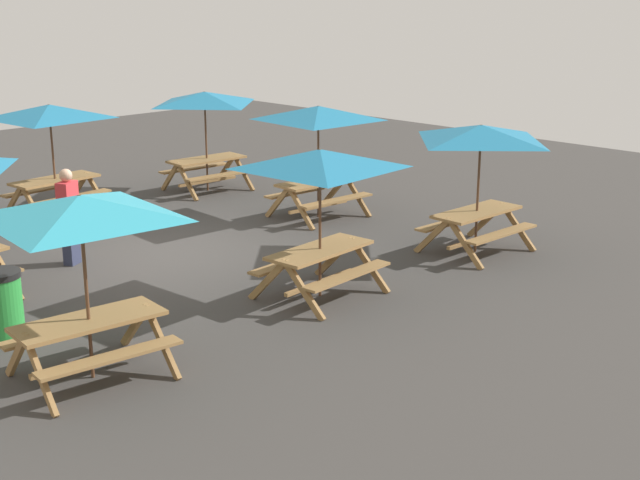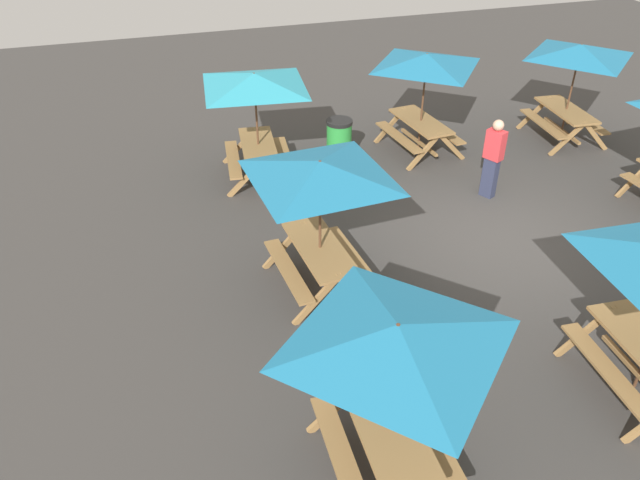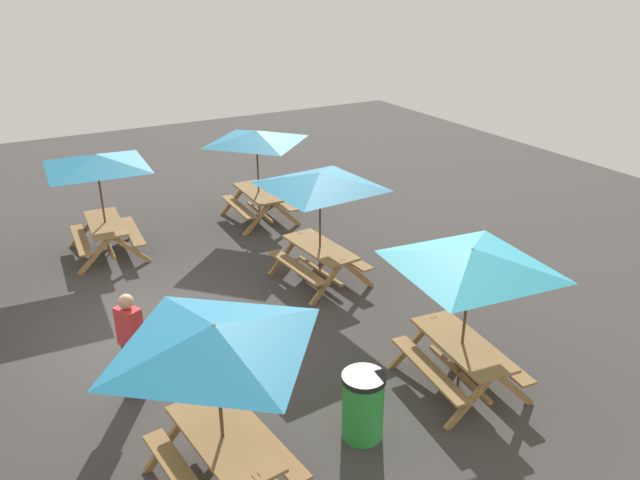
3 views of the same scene
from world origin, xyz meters
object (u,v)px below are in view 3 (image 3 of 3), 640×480
at_px(picnic_table_1, 320,188).
at_px(picnic_table_3, 257,143).
at_px(picnic_table_4, 470,268).
at_px(picnic_table_5, 216,349).
at_px(person_standing, 132,342).
at_px(picnic_table_2, 97,168).
at_px(trash_bin_green, 363,406).

bearing_deg(picnic_table_1, picnic_table_3, 170.90).
distance_m(picnic_table_4, picnic_table_5, 3.84).
bearing_deg(picnic_table_3, person_standing, -37.54).
bearing_deg(picnic_table_5, picnic_table_4, 85.96).
bearing_deg(picnic_table_4, picnic_table_2, -148.09).
bearing_deg(picnic_table_1, person_standing, -70.30).
height_order(picnic_table_4, picnic_table_5, same).
relative_size(picnic_table_4, trash_bin_green, 2.87).
xyz_separation_m(picnic_table_4, picnic_table_5, (0.15, -3.83, 0.00)).
distance_m(picnic_table_1, person_standing, 4.71).
bearing_deg(picnic_table_4, trash_bin_green, -77.18).
bearing_deg(picnic_table_4, picnic_table_3, -175.03).
bearing_deg(picnic_table_2, picnic_table_4, 29.04).
bearing_deg(picnic_table_5, trash_bin_green, 81.80).
height_order(picnic_table_4, trash_bin_green, picnic_table_4).
relative_size(picnic_table_1, picnic_table_5, 1.21).
bearing_deg(picnic_table_5, picnic_table_2, 171.93).
bearing_deg(picnic_table_2, picnic_table_3, 97.00).
xyz_separation_m(picnic_table_5, person_standing, (-2.37, -0.47, -1.10)).
relative_size(picnic_table_1, picnic_table_2, 1.00).
distance_m(picnic_table_1, picnic_table_5, 5.62).
height_order(picnic_table_2, picnic_table_5, same).
xyz_separation_m(picnic_table_1, picnic_table_2, (-3.42, -3.47, 0.00)).
xyz_separation_m(picnic_table_2, picnic_table_3, (-0.23, 3.77, 0.00)).
bearing_deg(picnic_table_2, picnic_table_1, 48.81).
height_order(picnic_table_3, picnic_table_5, same).
height_order(picnic_table_3, person_standing, picnic_table_3).
xyz_separation_m(picnic_table_4, trash_bin_green, (0.21, -1.89, -1.49)).
relative_size(picnic_table_2, person_standing, 1.69).
bearing_deg(picnic_table_4, picnic_table_5, -81.46).
height_order(picnic_table_3, trash_bin_green, picnic_table_3).
height_order(picnic_table_5, trash_bin_green, picnic_table_5).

